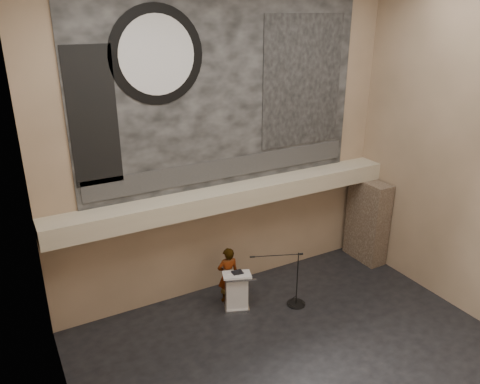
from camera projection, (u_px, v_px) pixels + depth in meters
floor at (306, 364)px, 10.88m from camera, size 10.00×10.00×0.00m
wall_back at (226, 146)px, 12.60m from camera, size 10.00×0.02×8.50m
wall_left at (53, 253)px, 7.09m from camera, size 0.02×8.00×8.50m
wall_right at (479, 159)px, 11.57m from camera, size 0.02×8.00×8.50m
soffit at (233, 196)px, 12.74m from camera, size 10.00×0.80×0.50m
sprinkler_left at (179, 218)px, 12.09m from camera, size 0.04×0.04×0.06m
sprinkler_right at (291, 194)px, 13.66m from camera, size 0.04×0.04×0.06m
banner at (226, 92)px, 12.04m from camera, size 8.00×0.05×5.00m
banner_text_strip at (227, 168)px, 12.76m from camera, size 7.76×0.02×0.55m
banner_clock_rim at (157, 55)px, 10.84m from camera, size 2.30×0.02×2.30m
banner_clock_face at (157, 55)px, 10.82m from camera, size 1.84×0.02×1.84m
banner_building_print at (303, 82)px, 13.04m from camera, size 2.60×0.02×3.60m
banner_brick_print at (93, 118)px, 10.60m from camera, size 1.10×0.02×3.20m
stone_pier at (367, 221)px, 15.04m from camera, size 0.60×1.40×2.70m
lectern at (236, 291)px, 12.70m from camera, size 0.89×0.77×1.14m
binder at (237, 272)px, 12.53m from camera, size 0.30×0.25×0.04m
papers at (232, 276)px, 12.38m from camera, size 0.26×0.31×0.00m
speaker_person at (228, 275)px, 12.94m from camera, size 0.65×0.47×1.67m
mic_stand at (295, 296)px, 12.98m from camera, size 1.49×0.76×1.63m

